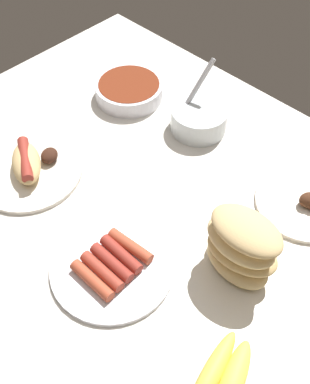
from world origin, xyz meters
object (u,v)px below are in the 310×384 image
Objects in this scene: bowl_coleslaw at (199,118)px; bowl_chili at (129,90)px; plate_hotdog_assembled at (29,167)px; plate_sausages at (112,266)px; banana_bunch at (221,381)px; plate_grilled_meat at (305,203)px; bread_stack at (242,246)px.

bowl_chili is at bearing 9.66° from bowl_coleslaw.
plate_sausages is (-30.72, 3.75, -0.75)cm from plate_hotdog_assembled.
plate_sausages is at bearing -5.01° from banana_bunch.
bowl_coleslaw is (-20.04, -3.41, 0.89)cm from bowl_chili.
plate_grilled_meat is (-47.97, -34.09, -0.94)cm from plate_hotdog_assembled.
bowl_coleslaw is 0.78× the size of plate_grilled_meat.
bread_stack is 38.75cm from bowl_coleslaw.
bowl_chili is 1.07× the size of bowl_coleslaw.
plate_hotdog_assembled is (-3.15, 33.04, -0.56)cm from bowl_chili.
bowl_coleslaw reaches higher than bread_stack.
banana_bunch is 58.70cm from plate_hotdog_assembled.
bread_stack is 0.89× the size of bowl_chili.
plate_grilled_meat is at bearing -92.34° from bread_stack.
bowl_chili is 0.95× the size of banana_bunch.
banana_bunch is at bearing 147.49° from bowl_chili.
bread_stack is 49.02cm from plate_hotdog_assembled.
bowl_chili is 51.15cm from plate_grilled_meat.
bread_stack is at bearing -135.21° from plate_sausages.
plate_hotdog_assembled is 1.15× the size of plate_grilled_meat.
bread_stack is at bearing 157.76° from bowl_chili.
bowl_coleslaw is at bearing -4.33° from plate_grilled_meat.
plate_sausages is (27.65, -2.42, -0.92)cm from banana_bunch.
bowl_chili is 0.73× the size of plate_hotdog_assembled.
banana_bunch is at bearing 174.99° from plate_sausages.
banana_bunch reaches higher than plate_sausages.
banana_bunch is 27.78cm from plate_sausages.
plate_grilled_meat is at bearing -144.60° from plate_hotdog_assembled.
banana_bunch is 41.61cm from plate_grilled_meat.
plate_hotdog_assembled reaches higher than plate_sausages.
bread_stack is at bearing -58.83° from banana_bunch.
bowl_chili is 72.96cm from banana_bunch.
bowl_chili is at bearing -22.24° from bread_stack.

